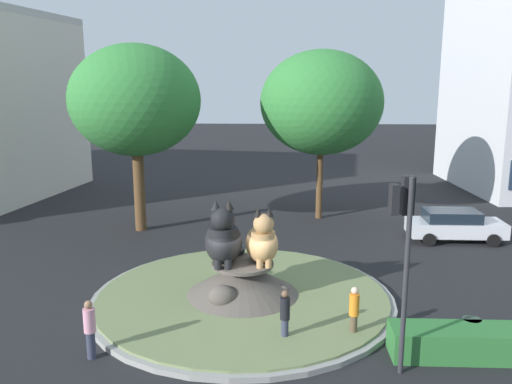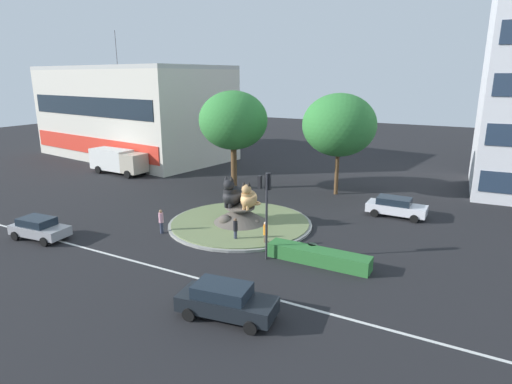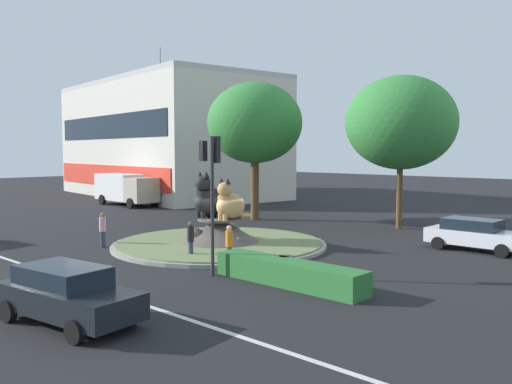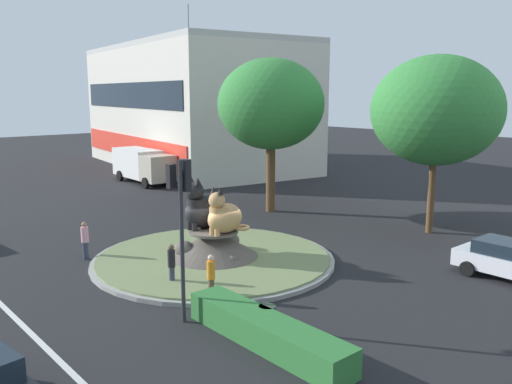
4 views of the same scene
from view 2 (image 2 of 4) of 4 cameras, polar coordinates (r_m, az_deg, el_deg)
ground_plane at (r=33.10m, az=-2.11°, el=-4.39°), size 160.00×160.00×0.00m
lane_centreline at (r=26.38m, az=-12.23°, el=-10.05°), size 112.00×0.20×0.01m
roundabout_island at (r=32.96m, az=-2.13°, el=-3.67°), size 11.05×11.05×1.47m
cat_statue_black at (r=32.66m, az=-3.24°, el=-0.33°), size 1.54×2.49×2.43m
cat_statue_calico at (r=32.10m, az=-1.01°, el=-0.79°), size 1.43×2.30×2.12m
traffic_light_mast at (r=25.86m, az=1.34°, el=-0.69°), size 0.71×0.60×5.52m
shophouse_block at (r=63.17m, az=-16.09°, el=10.23°), size 28.92×17.64×17.69m
clipped_hedge_strip at (r=26.64m, az=8.35°, el=-8.54°), size 6.40×1.20×0.90m
broadleaf_tree_behind_island at (r=41.01m, az=11.07°, el=8.78°), size 6.91×6.91×9.64m
second_tree_near_tower at (r=42.37m, az=-3.06°, el=9.53°), size 6.75×6.75×9.80m
pedestrian_pink_shirt at (r=31.80m, az=-12.58°, el=-3.78°), size 0.34×0.34×1.79m
pedestrian_orange_shirt at (r=28.80m, az=1.28°, el=-5.48°), size 0.31×0.31×1.73m
pedestrian_black_shirt at (r=29.48m, az=-2.77°, el=-4.98°), size 0.30×0.30×1.73m
sedan_on_far_lane at (r=33.72m, az=-27.04°, el=-4.30°), size 4.36×2.35×1.53m
hatchback_near_shophouse at (r=20.86m, az=-4.07°, el=-14.29°), size 4.92×2.58×1.65m
parked_car_right at (r=36.59m, az=18.22°, el=-1.87°), size 4.67×2.11×1.58m
delivery_box_truck at (r=52.46m, az=-17.98°, el=4.04°), size 7.50×2.92×2.82m
litter_bin at (r=27.39m, az=7.52°, el=-7.82°), size 0.56×0.56×0.90m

